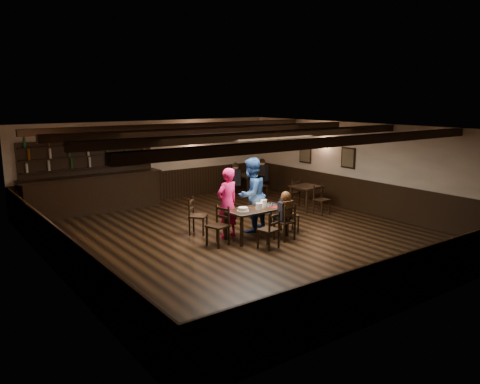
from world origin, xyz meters
TOP-DOWN VIEW (x-y plane):
  - ground at (0.00, 0.00)m, footprint 10.00×10.00m
  - room_shell at (0.01, 0.04)m, footprint 9.02×10.02m
  - dining_table at (0.21, -0.37)m, footprint 1.55×0.79m
  - chair_near_left at (-0.06, -1.24)m, footprint 0.49×0.47m
  - chair_near_right at (0.67, -0.96)m, footprint 0.46×0.44m
  - chair_end_left at (-0.83, -0.28)m, footprint 0.51×0.53m
  - chair_end_right at (1.17, -0.41)m, footprint 0.50×0.51m
  - chair_far_pushed at (-0.84, 0.85)m, footprint 0.61×0.61m
  - woman_pink at (-0.33, 0.13)m, footprint 0.69×0.51m
  - man_blue at (0.47, 0.21)m, footprint 1.11×0.98m
  - seated_person at (0.66, -0.90)m, footprint 0.32×0.48m
  - cake at (-0.22, -0.37)m, footprint 0.29×0.29m
  - plate_stack_a at (0.19, -0.47)m, footprint 0.17×0.17m
  - plate_stack_b at (0.45, -0.33)m, footprint 0.16×0.16m
  - tea_light at (0.29, -0.27)m, footprint 0.06×0.06m
  - salt_shaker at (0.52, -0.42)m, footprint 0.04×0.04m
  - pepper_shaker at (0.59, -0.48)m, footprint 0.04×0.04m
  - drink_glass at (0.54, -0.27)m, footprint 0.07×0.07m
  - menu_red at (0.67, -0.51)m, footprint 0.30×0.21m
  - menu_blue at (0.72, -0.28)m, footprint 0.27×0.20m
  - bar_counter at (-2.15, 4.72)m, footprint 4.25×0.70m
  - back_table_a at (3.30, 1.09)m, footprint 0.85×0.85m
  - back_table_b at (3.13, 3.91)m, footprint 0.97×0.97m
  - bg_patron_left at (2.48, 3.73)m, footprint 0.31×0.42m
  - bg_patron_right at (3.77, 3.90)m, footprint 0.35×0.44m

SIDE VIEW (x-z plane):
  - ground at x=0.00m, z-range 0.00..0.00m
  - chair_end_right at x=1.17m, z-range 0.07..0.96m
  - chair_near_left at x=-0.06m, z-range 0.07..0.96m
  - chair_near_right at x=0.67m, z-range 0.08..0.99m
  - chair_far_pushed at x=-0.84m, z-range 0.08..1.02m
  - chair_end_left at x=-0.83m, z-range 0.08..1.02m
  - back_table_a at x=3.30m, z-range 0.27..1.02m
  - back_table_b at x=3.13m, z-range 0.28..1.03m
  - dining_table at x=0.21m, z-range 0.29..1.05m
  - bar_counter at x=-2.15m, z-range -0.37..1.83m
  - menu_red at x=0.67m, z-range 0.75..0.76m
  - menu_blue at x=0.72m, z-range 0.75..0.76m
  - tea_light at x=0.29m, z-range 0.74..0.81m
  - cake at x=-0.22m, z-range 0.75..0.84m
  - salt_shaker at x=0.52m, z-range 0.75..0.84m
  - pepper_shaker at x=0.59m, z-range 0.75..0.86m
  - drink_glass at x=0.54m, z-range 0.75..0.87m
  - seated_person at x=0.66m, z-range 0.42..1.20m
  - plate_stack_a at x=0.19m, z-range 0.75..0.91m
  - plate_stack_b at x=0.45m, z-range 0.75..0.94m
  - bg_patron_left at x=2.48m, z-range 0.47..1.25m
  - bg_patron_right at x=3.77m, z-range 0.47..1.27m
  - woman_pink at x=-0.33m, z-range 0.00..1.75m
  - man_blue at x=0.47m, z-range 0.00..1.93m
  - room_shell at x=0.01m, z-range 0.39..3.10m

